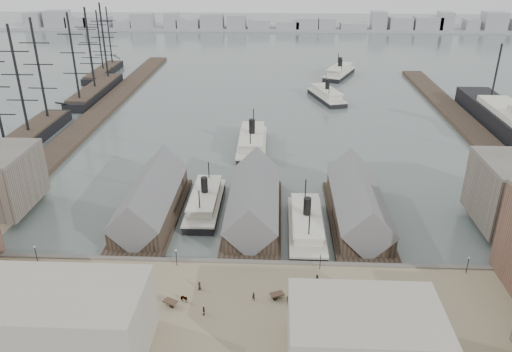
{
  "coord_description": "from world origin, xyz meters",
  "views": [
    {
      "loc": [
        5.66,
        -93.68,
        63.09
      ],
      "look_at": [
        0.0,
        30.0,
        6.0
      ],
      "focal_mm": 35.0,
      "sensor_mm": 36.0,
      "label": 1
    }
  ],
  "objects_px": {
    "horse_cart_center": "(180,300)",
    "horse_cart_left": "(7,278)",
    "horse_cart_right": "(286,298)",
    "ferry_docked_west": "(205,201)"
  },
  "relations": [
    {
      "from": "horse_cart_center",
      "to": "horse_cart_left",
      "type": "bearing_deg",
      "value": 108.07
    },
    {
      "from": "horse_cart_center",
      "to": "horse_cart_right",
      "type": "relative_size",
      "value": 1.0
    },
    {
      "from": "ferry_docked_west",
      "to": "horse_cart_right",
      "type": "distance_m",
      "value": 44.59
    },
    {
      "from": "horse_cart_left",
      "to": "horse_cart_right",
      "type": "relative_size",
      "value": 0.96
    },
    {
      "from": "horse_cart_center",
      "to": "horse_cart_right",
      "type": "distance_m",
      "value": 20.1
    },
    {
      "from": "horse_cart_left",
      "to": "horse_cart_right",
      "type": "xyz_separation_m",
      "value": [
        55.92,
        -3.68,
        0.03
      ]
    },
    {
      "from": "ferry_docked_west",
      "to": "horse_cart_left",
      "type": "height_order",
      "value": "ferry_docked_west"
    },
    {
      "from": "ferry_docked_west",
      "to": "horse_cart_center",
      "type": "distance_m",
      "value": 40.89
    },
    {
      "from": "horse_cart_left",
      "to": "horse_cart_center",
      "type": "relative_size",
      "value": 0.96
    },
    {
      "from": "ferry_docked_west",
      "to": "horse_cart_center",
      "type": "xyz_separation_m",
      "value": [
        0.88,
        -40.88,
        0.53
      ]
    }
  ]
}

